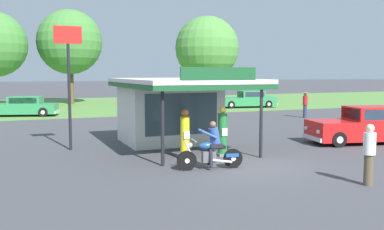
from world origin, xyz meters
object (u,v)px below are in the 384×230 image
(parked_car_back_row_centre, at_px, (247,100))
(bystander_leaning_by_kiosk, at_px, (305,104))
(bystander_strolling_foreground, at_px, (369,153))
(roadside_pole_sign, at_px, (69,66))
(gas_pump_offside, at_px, (223,133))
(motorcycle_with_rider, at_px, (211,149))
(gas_pump_nearside, at_px, (185,136))
(bystander_standing_back_lot, at_px, (201,116))
(parked_car_back_row_far_left, at_px, (187,103))
(parked_car_back_row_right, at_px, (23,107))
(featured_classic_sedan, at_px, (364,126))

(parked_car_back_row_centre, bearing_deg, bystander_leaning_by_kiosk, -94.92)
(bystander_strolling_foreground, xyz_separation_m, roadside_pole_sign, (-7.00, 9.01, 2.48))
(gas_pump_offside, bearing_deg, motorcycle_with_rider, -125.12)
(motorcycle_with_rider, relative_size, bystander_strolling_foreground, 1.27)
(gas_pump_nearside, bearing_deg, roadside_pole_sign, 136.19)
(gas_pump_offside, xyz_separation_m, bystander_standing_back_lot, (2.08, 6.75, -0.06))
(parked_car_back_row_far_left, bearing_deg, roadside_pole_sign, -126.74)
(gas_pump_nearside, relative_size, bystander_standing_back_lot, 1.19)
(bystander_standing_back_lot, bearing_deg, bystander_leaning_by_kiosk, 21.14)
(bystander_leaning_by_kiosk, bearing_deg, parked_car_back_row_right, 154.13)
(bystander_leaning_by_kiosk, bearing_deg, featured_classic_sedan, -113.40)
(roadside_pole_sign, bearing_deg, parked_car_back_row_far_left, 53.26)
(motorcycle_with_rider, bearing_deg, bystander_strolling_foreground, -48.24)
(parked_car_back_row_right, relative_size, roadside_pole_sign, 1.08)
(parked_car_back_row_far_left, relative_size, bystander_strolling_foreground, 3.20)
(gas_pump_offside, distance_m, roadside_pole_sign, 6.75)
(parked_car_back_row_far_left, xyz_separation_m, bystander_standing_back_lot, (-3.76, -11.51, 0.12))
(bystander_standing_back_lot, bearing_deg, parked_car_back_row_far_left, 71.91)
(parked_car_back_row_right, height_order, parked_car_back_row_centre, parked_car_back_row_centre)
(bystander_leaning_by_kiosk, bearing_deg, roadside_pole_sign, -157.56)
(featured_classic_sedan, bearing_deg, parked_car_back_row_right, 126.18)
(gas_pump_offside, bearing_deg, featured_classic_sedan, 2.49)
(parked_car_back_row_centre, height_order, bystander_leaning_by_kiosk, bystander_leaning_by_kiosk)
(bystander_leaning_by_kiosk, relative_size, bystander_standing_back_lot, 1.16)
(bystander_leaning_by_kiosk, bearing_deg, parked_car_back_row_far_left, 126.46)
(gas_pump_nearside, bearing_deg, motorcycle_with_rider, -85.16)
(motorcycle_with_rider, relative_size, parked_car_back_row_right, 0.41)
(motorcycle_with_rider, xyz_separation_m, parked_car_back_row_far_left, (7.21, 20.21, 0.02))
(parked_car_back_row_centre, bearing_deg, parked_car_back_row_far_left, -165.44)
(parked_car_back_row_right, xyz_separation_m, bystander_leaning_by_kiosk, (18.26, -8.85, 0.29))
(bystander_standing_back_lot, bearing_deg, parked_car_back_row_right, 124.79)
(gas_pump_nearside, bearing_deg, bystander_standing_back_lot, 61.81)
(bystander_leaning_by_kiosk, bearing_deg, gas_pump_offside, -138.08)
(motorcycle_with_rider, height_order, roadside_pole_sign, roadside_pole_sign)
(parked_car_back_row_far_left, height_order, bystander_leaning_by_kiosk, bystander_leaning_by_kiosk)
(motorcycle_with_rider, xyz_separation_m, roadside_pole_sign, (-3.81, 5.44, 2.75))
(parked_car_back_row_far_left, xyz_separation_m, roadside_pole_sign, (-11.02, -14.77, 2.72))
(bystander_leaning_by_kiosk, height_order, bystander_strolling_foreground, bystander_leaning_by_kiosk)
(motorcycle_with_rider, distance_m, featured_classic_sedan, 8.91)
(gas_pump_offside, distance_m, parked_car_back_row_centre, 23.54)
(motorcycle_with_rider, bearing_deg, gas_pump_nearside, 94.84)
(gas_pump_nearside, xyz_separation_m, bystander_leaning_by_kiosk, (13.16, 10.44, 0.13))
(motorcycle_with_rider, distance_m, roadside_pole_sign, 7.19)
(parked_car_back_row_far_left, relative_size, roadside_pole_sign, 1.11)
(gas_pump_nearside, xyz_separation_m, roadside_pole_sign, (-3.65, 3.50, 2.57))
(parked_car_back_row_centre, distance_m, bystander_leaning_by_kiosk, 9.58)
(parked_car_back_row_right, height_order, roadside_pole_sign, roadside_pole_sign)
(featured_classic_sedan, height_order, bystander_strolling_foreground, bystander_strolling_foreground)
(gas_pump_offside, height_order, bystander_standing_back_lot, gas_pump_offside)
(gas_pump_offside, xyz_separation_m, parked_car_back_row_centre, (12.45, 19.98, -0.18))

